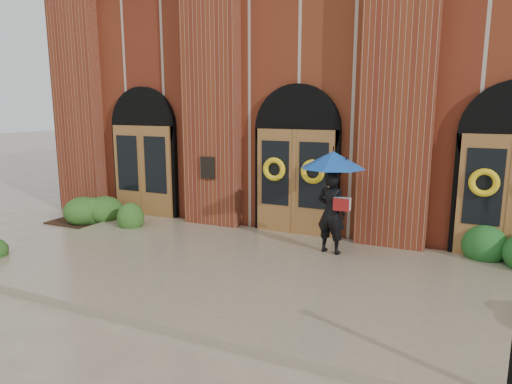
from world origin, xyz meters
The scene contains 5 objects.
ground centered at (0.00, 0.00, 0.00)m, with size 90.00×90.00×0.00m, color tan.
landing centered at (0.00, 0.15, 0.07)m, with size 10.00×5.30×0.15m, color gray.
church_building centered at (0.00, 8.78, 3.50)m, with size 16.20×12.53×7.00m.
man_with_umbrella centered at (1.21, 1.65, 1.65)m, with size 1.57×1.57×2.14m.
hedge_wall_left centered at (-5.20, 1.80, 0.36)m, with size 2.80×1.12×0.72m, color #2A531B.
Camera 1 is at (3.69, -7.36, 3.21)m, focal length 32.00 mm.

